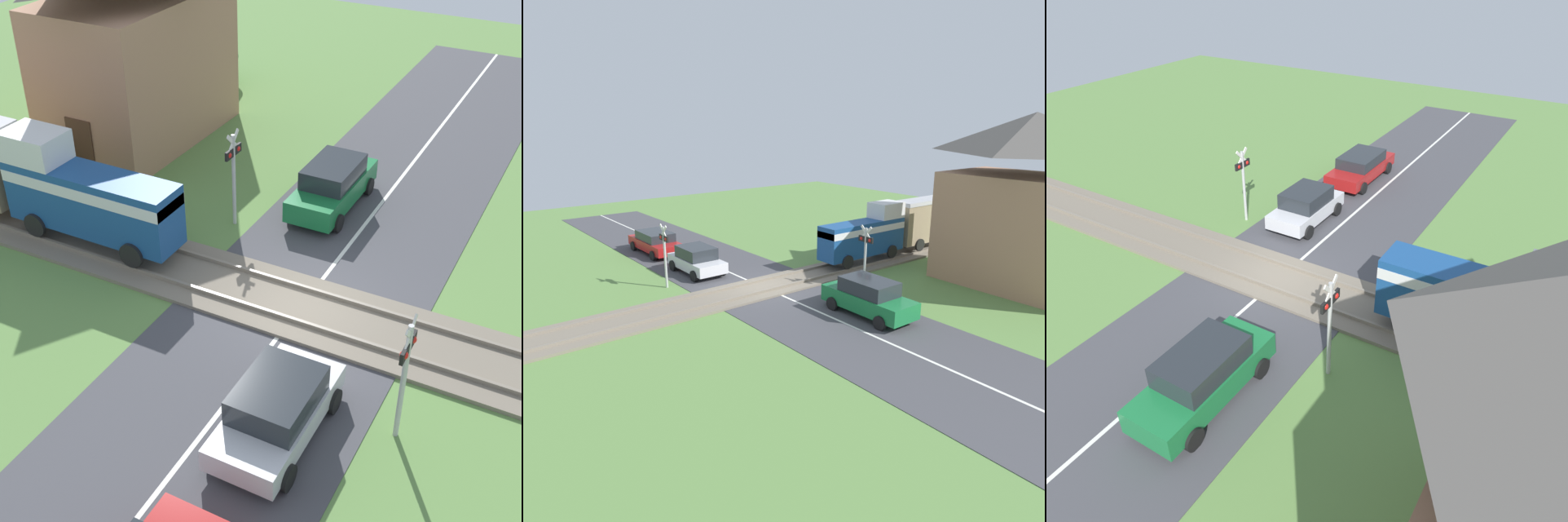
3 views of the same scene
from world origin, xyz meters
TOP-DOWN VIEW (x-y plane):
  - ground_plane at (0.00, 0.00)m, footprint 60.00×60.00m
  - road_surface at (0.00, 0.00)m, footprint 48.00×6.40m
  - track_bed at (0.00, 0.00)m, footprint 2.80×48.00m
  - car_near_crossing at (-4.30, -1.44)m, footprint 3.74×1.86m
  - car_far_side at (5.58, 1.44)m, footprint 4.24×1.78m
  - crossing_signal_west_approach at (-3.11, -3.78)m, footprint 0.90×0.18m
  - crossing_signal_east_approach at (3.11, 3.78)m, footprint 0.90×0.18m
  - station_building at (7.37, 10.33)m, footprint 8.04×4.92m
  - pedestrian_by_station at (2.84, 11.12)m, footprint 0.43×0.43m
  - tree_by_station at (13.59, 11.36)m, footprint 3.37×3.37m

SIDE VIEW (x-z plane):
  - ground_plane at x=0.00m, z-range 0.00..0.00m
  - road_surface at x=0.00m, z-range 0.00..0.02m
  - track_bed at x=0.00m, z-range -0.05..0.19m
  - car_near_crossing at x=-4.30m, z-range 0.03..1.52m
  - pedestrian_by_station at x=2.84m, z-range -0.08..1.67m
  - car_far_side at x=5.58m, z-range 0.02..1.64m
  - crossing_signal_west_approach at x=-3.11m, z-range 0.45..3.65m
  - crossing_signal_east_approach at x=3.11m, z-range 0.45..3.65m
  - tree_by_station at x=13.59m, z-range 0.61..5.89m
  - station_building at x=7.37m, z-range -0.09..8.34m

